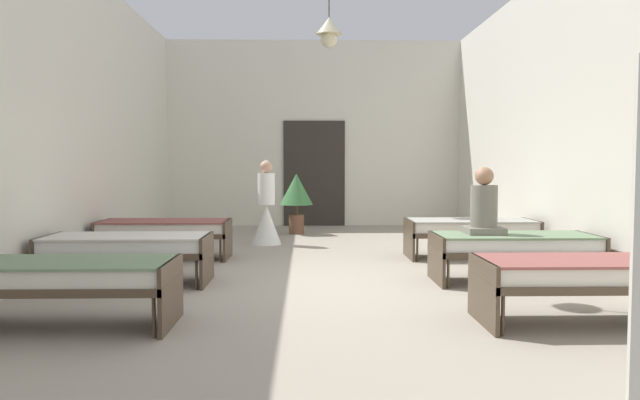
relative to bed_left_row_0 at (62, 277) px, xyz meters
The scene contains 11 objects.
ground_plane 3.01m from the bed_left_row_0, 39.73° to the left, with size 7.27×14.17×0.10m, color #9E9384.
room_shell 4.39m from the bed_left_row_0, 55.67° to the left, with size 7.07×13.77×4.22m.
bed_left_row_0 is the anchor object (origin of this frame).
bed_right_row_0 4.57m from the bed_left_row_0, ahead, with size 1.90×0.84×0.57m.
bed_left_row_1 1.90m from the bed_left_row_0, 90.00° to the left, with size 1.90×0.84×0.57m.
bed_right_row_1 4.95m from the bed_left_row_0, 22.57° to the left, with size 1.90×0.84×0.57m.
bed_left_row_2 3.80m from the bed_left_row_0, 90.00° to the left, with size 1.90×0.84×0.57m.
bed_right_row_2 5.95m from the bed_left_row_0, 39.73° to the left, with size 1.90×0.84×0.57m.
nurse_near_aisle 5.59m from the bed_left_row_0, 75.49° to the left, with size 0.52×0.52×1.49m.
patient_seated_primary 4.68m from the bed_left_row_0, 24.96° to the left, with size 0.44×0.44×0.80m.
potted_plant 7.28m from the bed_left_row_0, 74.84° to the left, with size 0.67×0.67×1.22m.
Camera 1 is at (-0.19, -7.10, 1.40)m, focal length 34.00 mm.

